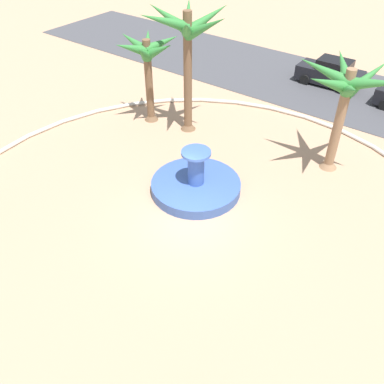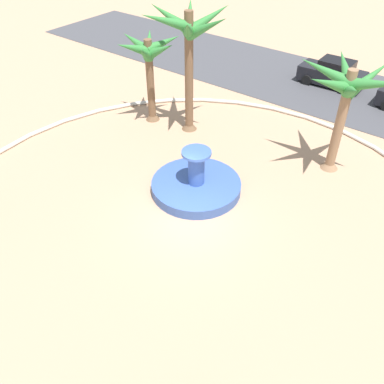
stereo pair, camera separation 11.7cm
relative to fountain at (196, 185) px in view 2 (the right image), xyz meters
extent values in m
plane|color=tan|center=(0.99, -1.70, -0.30)|extent=(80.00, 80.00, 0.00)
torus|color=silver|center=(0.99, -1.70, -0.20)|extent=(21.29, 21.29, 0.20)
cube|color=#424247|center=(0.99, 13.34, -0.28)|extent=(48.00, 8.00, 0.03)
cylinder|color=#38569E|center=(0.00, 0.00, -0.07)|extent=(3.86, 3.86, 0.45)
cylinder|color=#19567F|center=(0.00, 0.00, -0.11)|extent=(3.40, 3.40, 0.34)
cylinder|color=#38569E|center=(0.00, 0.00, 0.87)|extent=(0.69, 0.69, 1.44)
cylinder|color=#3D5FAD|center=(0.00, 0.00, 1.66)|extent=(1.23, 1.23, 0.12)
cylinder|color=#8E6B4C|center=(3.87, 5.16, 2.08)|extent=(0.42, 0.42, 4.75)
cone|color=#8E6B4C|center=(3.87, 5.16, -0.05)|extent=(0.81, 0.81, 0.50)
cone|color=#337F38|center=(4.95, 5.13, 4.15)|extent=(2.32, 0.62, 1.16)
cone|color=#337F38|center=(4.32, 6.03, 3.92)|extent=(1.51, 2.25, 1.57)
cone|color=#337F38|center=(3.27, 6.04, 4.12)|extent=(1.77, 2.22, 1.21)
cone|color=#337F38|center=(2.80, 5.06, 4.16)|extent=(2.35, 0.77, 1.12)
cone|color=#337F38|center=(3.41, 4.22, 4.05)|extent=(1.52, 2.30, 1.33)
cone|color=#337F38|center=(4.29, 4.23, 3.98)|extent=(1.44, 2.30, 1.45)
cylinder|color=brown|center=(-3.51, 4.02, 2.71)|extent=(0.42, 0.42, 6.02)
cone|color=brown|center=(-3.51, 4.02, -0.05)|extent=(0.80, 0.80, 0.50)
cone|color=#337F38|center=(-2.51, 4.04, 5.17)|extent=(2.28, 0.60, 1.58)
cone|color=#337F38|center=(-3.07, 4.97, 5.26)|extent=(1.49, 2.33, 1.44)
cone|color=#337F38|center=(-4.11, 4.87, 5.25)|extent=(1.79, 2.21, 1.45)
cone|color=#337F38|center=(-4.57, 3.93, 5.30)|extent=(2.37, 0.75, 1.36)
cone|color=#337F38|center=(-4.14, 3.14, 5.36)|extent=(1.80, 2.24, 1.24)
cone|color=#337F38|center=(-2.90, 3.18, 5.24)|extent=(1.81, 2.20, 1.46)
cylinder|color=brown|center=(-5.75, 3.60, 1.90)|extent=(0.40, 0.40, 4.40)
cone|color=brown|center=(-5.75, 3.60, -0.05)|extent=(0.76, 0.76, 0.50)
cone|color=#337F38|center=(-5.01, 3.67, 3.71)|extent=(1.80, 0.71, 1.27)
cone|color=#337F38|center=(-5.30, 4.27, 3.85)|extent=(1.46, 1.78, 1.04)
cone|color=#337F38|center=(-6.22, 4.20, 3.74)|extent=(1.53, 1.73, 1.23)
cone|color=#337F38|center=(-6.54, 3.57, 3.81)|extent=(1.79, 0.63, 1.10)
cone|color=#337F38|center=(-6.08, 2.88, 3.81)|extent=(1.25, 1.85, 1.11)
cone|color=#337F38|center=(-5.41, 2.97, 3.67)|extent=(1.32, 1.79, 1.34)
cube|color=black|center=(0.20, 13.87, 0.34)|extent=(4.04, 1.79, 0.90)
cube|color=black|center=(0.40, 13.88, 1.07)|extent=(2.03, 1.49, 0.60)
cube|color=#333D47|center=(-0.50, 13.86, 0.99)|extent=(0.32, 1.37, 0.51)
cylinder|color=black|center=(-1.02, 12.99, 0.02)|extent=(0.64, 0.23, 0.64)
cylinder|color=black|center=(-1.06, 14.69, 0.02)|extent=(0.64, 0.23, 0.64)
cylinder|color=black|center=(1.46, 13.05, 0.02)|extent=(0.64, 0.23, 0.64)
cylinder|color=black|center=(1.42, 14.75, 0.02)|extent=(0.64, 0.23, 0.64)
camera|label=1|loc=(8.38, -11.35, 10.89)|focal=38.73mm
camera|label=2|loc=(8.47, -11.28, 10.89)|focal=38.73mm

